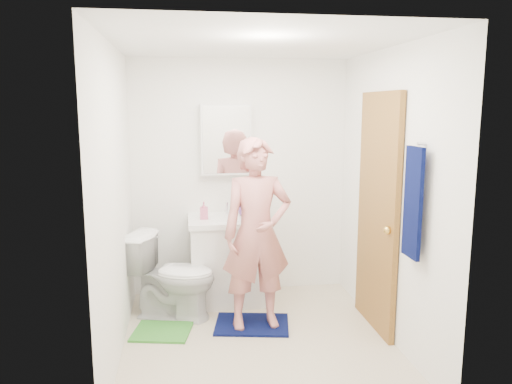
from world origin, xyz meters
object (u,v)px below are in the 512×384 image
toilet (173,276)px  man (257,234)px  toothbrush_cup (244,211)px  vanity_cabinet (229,262)px  towel (413,203)px  medicine_cabinet (226,140)px  soap_dispenser (204,210)px

toilet → man: man is taller
man → toothbrush_cup: bearing=86.5°
vanity_cabinet → toothbrush_cup: size_ratio=6.58×
toothbrush_cup → towel: bearing=-56.6°
medicine_cabinet → toilet: bearing=-135.1°
medicine_cabinet → man: bearing=-78.4°
toothbrush_cup → man: (0.02, -0.72, -0.05)m
vanity_cabinet → medicine_cabinet: bearing=90.0°
medicine_cabinet → toothbrush_cup: medicine_cabinet is taller
towel → toothbrush_cup: towel is taller
medicine_cabinet → toilet: medicine_cabinet is taller
vanity_cabinet → toilet: (-0.54, -0.32, -0.00)m
man → towel: bearing=-44.8°
medicine_cabinet → soap_dispenser: medicine_cabinet is taller
towel → toilet: (-1.72, 1.17, -0.85)m
towel → man: size_ratio=0.48×
vanity_cabinet → soap_dispenser: size_ratio=4.74×
towel → soap_dispenser: bearing=134.0°
toilet → soap_dispenser: 0.69m
soap_dispenser → medicine_cabinet: bearing=44.9°
soap_dispenser → toothbrush_cup: soap_dispenser is taller
toilet → man: 0.92m
towel → man: 1.36m
soap_dispenser → toothbrush_cup: bearing=10.7°
soap_dispenser → towel: bearing=-46.0°
soap_dispenser → man: (0.42, -0.64, -0.09)m
toilet → man: size_ratio=0.48×
medicine_cabinet → towel: (1.18, -1.71, -0.35)m
soap_dispenser → vanity_cabinet: bearing=3.6°
medicine_cabinet → man: medicine_cabinet is taller
toothbrush_cup → soap_dispenser: bearing=-169.3°
medicine_cabinet → toothbrush_cup: (0.16, -0.16, -0.70)m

